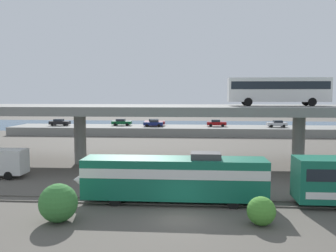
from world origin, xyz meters
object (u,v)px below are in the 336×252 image
Objects in this scene: transit_bus_on_overpass at (278,89)px; parked_car_3 at (60,122)px; train_locomotive at (165,176)px; parked_car_5 at (122,122)px; parked_car_2 at (153,123)px; parked_car_1 at (216,123)px; parked_car_0 at (277,124)px; parked_car_4 at (155,122)px.

parked_car_3 is (-40.54, 34.86, -6.99)m from transit_bus_on_overpass.
train_locomotive is 3.59× the size of parked_car_5.
parked_car_5 is at bearing -16.13° from parked_car_2.
parked_car_1 is at bearing -2.37° from parked_car_5.
transit_bus_on_overpass is 2.84× the size of parked_car_1.
parked_car_3 is at bearing -179.36° from parked_car_1.
train_locomotive is at bearing -97.88° from parked_car_1.
parked_car_0 is 0.91× the size of parked_car_4.
transit_bus_on_overpass is 36.33m from parked_car_1.
parked_car_4 is (-26.72, 2.20, 0.00)m from parked_car_0.
parked_car_4 is at bearing 117.62° from transit_bus_on_overpass.
transit_bus_on_overpass is 2.66× the size of parked_car_3.
parked_car_0 is 0.99× the size of parked_car_1.
parked_car_0 is at bearing 77.59° from transit_bus_on_overpass.
parked_car_5 is (-14.17, 52.27, 0.33)m from train_locomotive.
parked_car_2 is at bearing -16.13° from parked_car_5.
parked_car_2 is 0.92× the size of parked_car_4.
parked_car_5 is (-34.20, 1.74, 0.00)m from parked_car_0.
train_locomotive is 3.52× the size of parked_car_3.
transit_bus_on_overpass is 2.63× the size of parked_car_4.
transit_bus_on_overpass is at bearing 77.59° from parked_car_0.
parked_car_3 is 0.99× the size of parked_car_4.
train_locomotive is 3.82× the size of parked_car_0.
parked_car_0 is at bearing -0.55° from parked_car_3.
parked_car_1 is at bearing 98.61° from transit_bus_on_overpass.
parked_car_4 is 7.49m from parked_car_5.
parked_car_2 and parked_car_5 have the same top height.
parked_car_0 and parked_car_5 have the same top height.
parked_car_1 is 35.20m from parked_car_3.
train_locomotive is 54.16m from parked_car_5.
parked_car_5 is (-7.48, -0.46, -0.00)m from parked_car_4.
train_locomotive is 58.22m from parked_car_3.
parked_car_1 is (-5.34, 35.25, -6.99)m from transit_bus_on_overpass.
parked_car_3 is at bearing -0.55° from parked_car_0.
parked_car_1 is at bearing -3.79° from parked_car_0.
train_locomotive is 3.76× the size of parked_car_1.
parked_car_3 and parked_car_5 have the same top height.
parked_car_1 and parked_car_3 have the same top height.
parked_car_1 and parked_car_4 have the same top height.
parked_car_2 is 0.95× the size of parked_car_5.
train_locomotive is 50.53m from parked_car_2.
parked_car_0 is at bearing -3.79° from parked_car_1.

